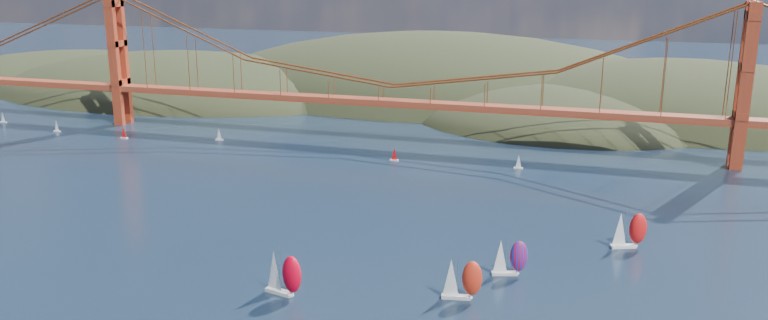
{
  "coord_description": "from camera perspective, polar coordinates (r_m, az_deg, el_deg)",
  "views": [
    {
      "loc": [
        77.39,
        -87.43,
        67.8
      ],
      "look_at": [
        23.54,
        90.0,
        18.08
      ],
      "focal_mm": 35.0,
      "sensor_mm": 36.0,
      "label": 1
    }
  ],
  "objects": [
    {
      "name": "headlands",
      "position": [
        375.83,
        11.55,
        2.37
      ],
      "size": [
        725.0,
        225.0,
        96.0
      ],
      "color": "black",
      "rests_on": "ground"
    },
    {
      "name": "distant_boat_1",
      "position": [
        332.38,
        -23.68,
        2.39
      ],
      "size": [
        3.0,
        2.0,
        4.7
      ],
      "color": "silver",
      "rests_on": "ground"
    },
    {
      "name": "racer_1",
      "position": [
        156.21,
        5.88,
        -8.97
      ],
      "size": [
        8.53,
        4.3,
        9.58
      ],
      "rotation": [
        0.0,
        0.0,
        0.17
      ],
      "color": "silver",
      "rests_on": "ground"
    },
    {
      "name": "distant_boat_9",
      "position": [
        260.14,
        0.78,
        0.45
      ],
      "size": [
        3.0,
        2.0,
        4.7
      ],
      "color": "silver",
      "rests_on": "ground"
    },
    {
      "name": "racer_rwb",
      "position": [
        168.99,
        9.52,
        -7.28
      ],
      "size": [
        8.1,
        4.84,
        9.08
      ],
      "rotation": [
        0.0,
        0.0,
        0.29
      ],
      "color": "silver",
      "rests_on": "ground"
    },
    {
      "name": "bridge",
      "position": [
        281.16,
        0.4,
        7.74
      ],
      "size": [
        552.0,
        12.0,
        55.0
      ],
      "color": "#963A21",
      "rests_on": "ground"
    },
    {
      "name": "racer_0",
      "position": [
        158.51,
        -7.74,
        -8.52
      ],
      "size": [
        9.21,
        5.21,
        10.33
      ],
      "rotation": [
        0.0,
        0.0,
        -0.25
      ],
      "color": "silver",
      "rests_on": "ground"
    },
    {
      "name": "distant_boat_2",
      "position": [
        310.11,
        -19.23,
        1.99
      ],
      "size": [
        3.0,
        2.0,
        4.7
      ],
      "color": "silver",
      "rests_on": "ground"
    },
    {
      "name": "distant_boat_8",
      "position": [
        254.1,
        10.22,
        -0.15
      ],
      "size": [
        3.0,
        2.0,
        4.7
      ],
      "color": "silver",
      "rests_on": "ground"
    },
    {
      "name": "distant_boat_3",
      "position": [
        296.88,
        -12.46,
        1.93
      ],
      "size": [
        3.0,
        2.0,
        4.7
      ],
      "color": "silver",
      "rests_on": "ground"
    },
    {
      "name": "distant_boat_0",
      "position": [
        361.29,
        -27.05,
        2.93
      ],
      "size": [
        3.0,
        2.0,
        4.7
      ],
      "color": "silver",
      "rests_on": "ground"
    },
    {
      "name": "racer_3",
      "position": [
        191.15,
        18.13,
        -5.05
      ],
      "size": [
        8.85,
        5.83,
        9.9
      ],
      "rotation": [
        0.0,
        0.0,
        0.37
      ],
      "color": "white",
      "rests_on": "ground"
    }
  ]
}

